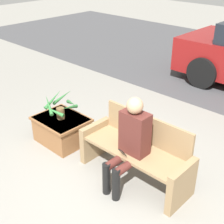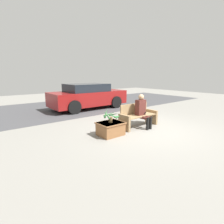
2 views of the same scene
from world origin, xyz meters
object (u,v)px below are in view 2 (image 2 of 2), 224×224
(parked_car, at_px, (88,96))
(potted_plant, at_px, (110,116))
(person_seated, at_px, (142,110))
(planter_box, at_px, (111,128))
(bench, at_px, (138,116))

(parked_car, bearing_deg, potted_plant, -112.40)
(parked_car, bearing_deg, person_seated, -94.90)
(person_seated, xyz_separation_m, planter_box, (-1.45, 0.04, -0.44))
(planter_box, distance_m, parked_car, 4.85)
(person_seated, bearing_deg, parked_car, 85.10)
(bench, xyz_separation_m, planter_box, (-1.42, -0.15, -0.17))
(person_seated, distance_m, potted_plant, 1.45)
(bench, height_order, potted_plant, potted_plant)
(person_seated, bearing_deg, planter_box, 178.53)
(potted_plant, bearing_deg, bench, 5.96)
(person_seated, bearing_deg, bench, 98.84)
(bench, relative_size, planter_box, 1.94)
(person_seated, relative_size, potted_plant, 2.33)
(bench, height_order, parked_car, parked_car)
(potted_plant, height_order, parked_car, parked_car)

